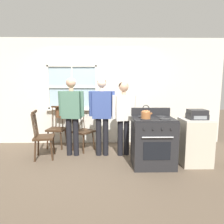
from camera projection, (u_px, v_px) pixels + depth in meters
name	position (u px, v px, depth m)	size (l,w,h in m)	color
ground_plane	(96.00, 162.00, 3.99)	(16.00, 16.00, 0.00)	brown
wall_back	(100.00, 92.00, 5.18)	(6.40, 0.16, 2.70)	silver
chair_by_window	(57.00, 129.00, 4.91)	(0.48, 0.46, 1.01)	#3D2819
chair_near_wall	(43.00, 137.00, 4.17)	(0.46, 0.48, 1.01)	#3D2819
chair_center_cluster	(83.00, 131.00, 4.69)	(0.57, 0.58, 1.01)	#3D2819
person_elderly_left	(72.00, 109.00, 4.26)	(0.56, 0.27, 1.68)	black
person_teen_center	(102.00, 110.00, 4.26)	(0.56, 0.23, 1.67)	black
person_adult_right	(124.00, 111.00, 4.28)	(0.54, 0.30, 1.60)	black
stove	(153.00, 141.00, 3.79)	(0.77, 0.68, 1.08)	#232326
kettle	(146.00, 114.00, 3.58)	(0.21, 0.17, 0.25)	#A86638
potted_plant	(80.00, 107.00, 5.14)	(0.16, 0.16, 0.27)	beige
handbag	(60.00, 112.00, 5.08)	(0.23, 0.21, 0.31)	brown
side_counter	(195.00, 142.00, 3.85)	(0.55, 0.50, 0.90)	beige
stereo	(197.00, 114.00, 3.75)	(0.34, 0.29, 0.18)	#232326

